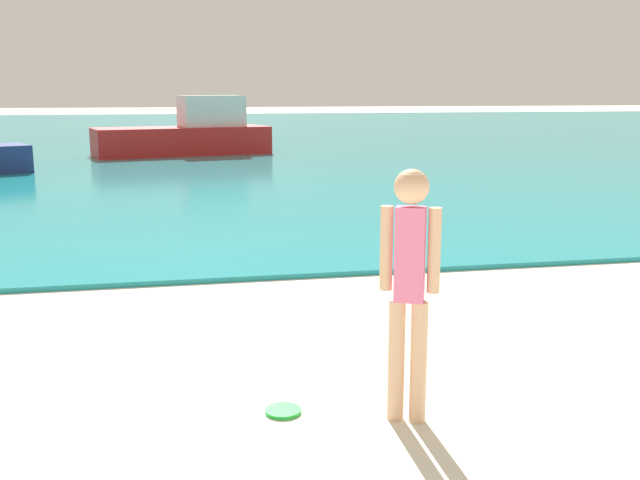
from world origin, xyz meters
TOP-DOWN VIEW (x-y plane):
  - water at (0.00, 41.01)m, footprint 160.00×60.00m
  - person_standing at (0.11, 7.29)m, footprint 0.35×0.22m
  - frisbee at (-0.65, 7.56)m, footprint 0.24×0.24m
  - boat_far at (-0.68, 27.39)m, footprint 5.77×2.99m

SIDE VIEW (x-z plane):
  - frisbee at x=-0.65m, z-range 0.00..0.03m
  - water at x=0.00m, z-range 0.00..0.06m
  - boat_far at x=-0.68m, z-range -0.23..1.64m
  - person_standing at x=0.11m, z-range 0.11..1.73m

